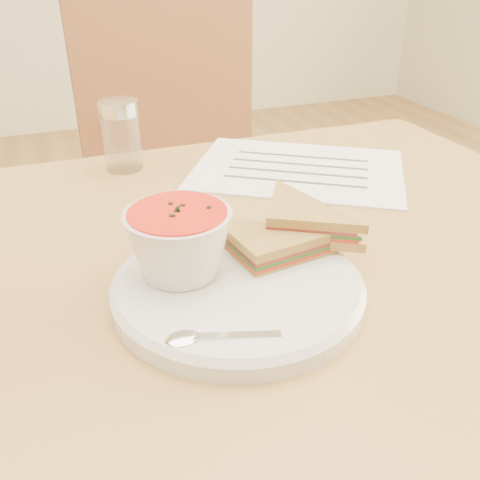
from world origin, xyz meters
name	(u,v)px	position (x,y,z in m)	size (l,w,h in m)	color
dining_table	(224,464)	(0.00, 0.00, 0.38)	(1.00, 0.70, 0.75)	#9E6231
chair_far	(198,218)	(0.14, 0.57, 0.49)	(0.43, 0.43, 0.98)	brown
plate	(238,288)	(-0.02, -0.10, 0.76)	(0.25, 0.25, 0.02)	silver
soup_bowl	(179,246)	(-0.06, -0.07, 0.80)	(0.10, 0.10, 0.07)	silver
sandwich_half_a	(256,270)	(0.00, -0.11, 0.78)	(0.10, 0.10, 0.03)	#AA833C
sandwich_half_b	(266,232)	(0.03, -0.06, 0.79)	(0.10, 0.10, 0.03)	#AA833C
spoon	(238,337)	(-0.05, -0.18, 0.77)	(0.16, 0.03, 0.01)	silver
paper_menu	(298,169)	(0.19, 0.18, 0.75)	(0.31, 0.23, 0.00)	white
condiment_shaker	(121,136)	(-0.06, 0.28, 0.80)	(0.06, 0.06, 0.10)	silver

